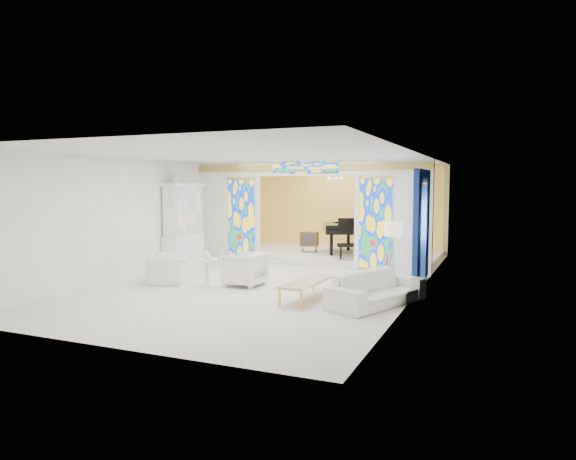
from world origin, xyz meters
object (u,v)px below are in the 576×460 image
at_px(coffee_table, 308,282).
at_px(grand_piano, 351,228).
at_px(armchair_right, 244,269).
at_px(sofa, 377,289).
at_px(armchair_left, 170,269).
at_px(tv_console, 309,239).
at_px(china_cabinet, 183,226).

distance_m(coffee_table, grand_piano, 6.34).
bearing_deg(armchair_right, coffee_table, 69.48).
relative_size(armchair_right, grand_piano, 0.27).
relative_size(sofa, coffee_table, 1.22).
xyz_separation_m(armchair_left, tv_console, (1.58, 5.29, 0.27)).
xyz_separation_m(armchair_left, armchair_right, (1.82, 0.33, 0.06)).
height_order(armchair_right, coffee_table, armchair_right).
bearing_deg(armchair_left, coffee_table, 61.73).
relative_size(armchair_right, coffee_table, 0.47).
bearing_deg(china_cabinet, sofa, -22.14).
relative_size(china_cabinet, tv_console, 4.20).
bearing_deg(china_cabinet, armchair_right, -32.03).
bearing_deg(sofa, coffee_table, 115.03).
height_order(china_cabinet, coffee_table, china_cabinet).
height_order(china_cabinet, sofa, china_cabinet).
height_order(armchair_left, sofa, armchair_left).
relative_size(armchair_left, grand_piano, 0.32).
relative_size(armchair_left, sofa, 0.46).
distance_m(china_cabinet, sofa, 6.71).
bearing_deg(armchair_right, armchair_left, -78.39).
bearing_deg(china_cabinet, armchair_left, -63.32).
xyz_separation_m(coffee_table, tv_console, (-2.10, 5.70, 0.24)).
height_order(china_cabinet, tv_console, china_cabinet).
xyz_separation_m(china_cabinet, armchair_left, (1.08, -2.15, -0.84)).
bearing_deg(armchair_left, grand_piano, 132.35).
relative_size(coffee_table, tv_console, 2.79).
relative_size(china_cabinet, coffee_table, 1.51).
height_order(sofa, coffee_table, sofa).
bearing_deg(armchair_right, sofa, 79.34).
height_order(armchair_left, tv_console, tv_console).
bearing_deg(sofa, china_cabinet, 90.92).
xyz_separation_m(armchair_left, sofa, (5.09, -0.36, -0.01)).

